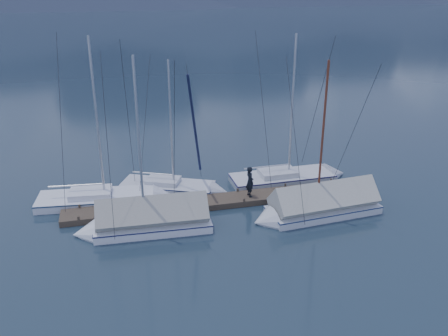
{
  "coord_description": "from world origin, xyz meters",
  "views": [
    {
      "loc": [
        -5.88,
        -21.78,
        12.12
      ],
      "look_at": [
        0.0,
        2.0,
        2.2
      ],
      "focal_mm": 38.0,
      "sensor_mm": 36.0,
      "label": 1
    }
  ],
  "objects_px": {
    "sailboat_open_right": "(296,177)",
    "person": "(250,181)",
    "sailboat_covered_near": "(314,207)",
    "sailboat_covered_far": "(142,222)",
    "sailboat_open_mid": "(181,188)",
    "sailboat_open_left": "(115,199)"
  },
  "relations": [
    {
      "from": "sailboat_open_right",
      "to": "sailboat_covered_far",
      "type": "xyz_separation_m",
      "value": [
        -10.13,
        -4.22,
        0.3
      ]
    },
    {
      "from": "sailboat_covered_near",
      "to": "person",
      "type": "relative_size",
      "value": 5.16
    },
    {
      "from": "sailboat_open_left",
      "to": "sailboat_covered_near",
      "type": "bearing_deg",
      "value": -22.24
    },
    {
      "from": "sailboat_open_left",
      "to": "sailboat_covered_far",
      "type": "height_order",
      "value": "sailboat_open_left"
    },
    {
      "from": "sailboat_covered_far",
      "to": "sailboat_covered_near",
      "type": "bearing_deg",
      "value": -3.35
    },
    {
      "from": "sailboat_open_mid",
      "to": "sailboat_covered_far",
      "type": "height_order",
      "value": "sailboat_covered_far"
    },
    {
      "from": "sailboat_open_left",
      "to": "sailboat_open_mid",
      "type": "xyz_separation_m",
      "value": [
        3.97,
        0.63,
        -0.03
      ]
    },
    {
      "from": "sailboat_open_mid",
      "to": "sailboat_covered_far",
      "type": "xyz_separation_m",
      "value": [
        -2.71,
        -4.4,
        0.33
      ]
    },
    {
      "from": "sailboat_open_left",
      "to": "sailboat_open_right",
      "type": "bearing_deg",
      "value": 2.28
    },
    {
      "from": "sailboat_covered_far",
      "to": "person",
      "type": "distance_m",
      "value": 6.68
    },
    {
      "from": "sailboat_open_left",
      "to": "sailboat_covered_near",
      "type": "height_order",
      "value": "sailboat_open_left"
    },
    {
      "from": "sailboat_covered_far",
      "to": "person",
      "type": "relative_size",
      "value": 5.41
    },
    {
      "from": "sailboat_covered_far",
      "to": "sailboat_open_right",
      "type": "bearing_deg",
      "value": 22.59
    },
    {
      "from": "person",
      "to": "sailboat_open_right",
      "type": "bearing_deg",
      "value": -65.6
    },
    {
      "from": "person",
      "to": "sailboat_open_mid",
      "type": "bearing_deg",
      "value": 49.99
    },
    {
      "from": "sailboat_open_right",
      "to": "sailboat_covered_near",
      "type": "xyz_separation_m",
      "value": [
        -0.87,
        -4.76,
        0.29
      ]
    },
    {
      "from": "sailboat_open_left",
      "to": "sailboat_open_mid",
      "type": "height_order",
      "value": "sailboat_open_left"
    },
    {
      "from": "sailboat_open_mid",
      "to": "sailboat_covered_far",
      "type": "bearing_deg",
      "value": -121.62
    },
    {
      "from": "sailboat_open_right",
      "to": "sailboat_covered_far",
      "type": "height_order",
      "value": "sailboat_open_right"
    },
    {
      "from": "sailboat_open_left",
      "to": "sailboat_covered_far",
      "type": "relative_size",
      "value": 1.05
    },
    {
      "from": "sailboat_open_right",
      "to": "person",
      "type": "height_order",
      "value": "sailboat_open_right"
    },
    {
      "from": "sailboat_open_right",
      "to": "person",
      "type": "relative_size",
      "value": 5.56
    }
  ]
}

